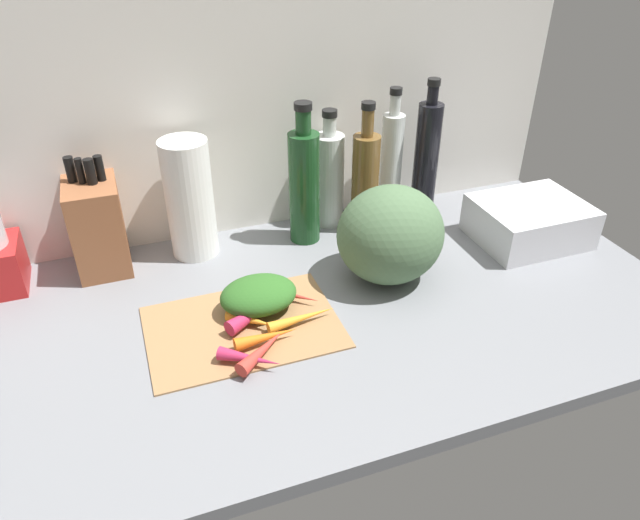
{
  "coord_description": "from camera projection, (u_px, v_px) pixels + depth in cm",
  "views": [
    {
      "loc": [
        -24.12,
        -92.69,
        74.17
      ],
      "look_at": [
        9.83,
        1.06,
        10.16
      ],
      "focal_mm": 33.23,
      "sensor_mm": 36.0,
      "label": 1
    }
  ],
  "objects": [
    {
      "name": "ground_plane",
      "position": [
        277.0,
        319.0,
        1.21
      ],
      "size": [
        170.0,
        80.0,
        3.0
      ],
      "primitive_type": "cube",
      "color": "slate"
    },
    {
      "name": "wall_back",
      "position": [
        223.0,
        111.0,
        1.35
      ],
      "size": [
        170.0,
        3.0,
        60.0
      ],
      "primitive_type": "cube",
      "color": "silver",
      "rests_on": "ground_plane"
    },
    {
      "name": "cutting_board",
      "position": [
        243.0,
        326.0,
        1.16
      ],
      "size": [
        37.28,
        26.16,
        0.8
      ],
      "primitive_type": "cube",
      "color": "#997047",
      "rests_on": "ground_plane"
    },
    {
      "name": "carrot_0",
      "position": [
        259.0,
        310.0,
        1.17
      ],
      "size": [
        15.4,
        10.29,
        3.13
      ],
      "primitive_type": "cone",
      "rotation": [
        0.0,
        1.57,
        0.5
      ],
      "color": "#B2264C",
      "rests_on": "cutting_board"
    },
    {
      "name": "carrot_1",
      "position": [
        267.0,
        337.0,
        1.11
      ],
      "size": [
        12.46,
        3.27,
        2.61
      ],
      "primitive_type": "cone",
      "rotation": [
        0.0,
        1.57,
        0.05
      ],
      "color": "orange",
      "rests_on": "cutting_board"
    },
    {
      "name": "carrot_2",
      "position": [
        250.0,
        359.0,
        1.06
      ],
      "size": [
        11.19,
        8.76,
        2.57
      ],
      "primitive_type": "cone",
      "rotation": [
        0.0,
        1.57,
        -0.6
      ],
      "color": "#B2264C",
      "rests_on": "cutting_board"
    },
    {
      "name": "carrot_3",
      "position": [
        263.0,
        350.0,
        1.08
      ],
      "size": [
        11.76,
        10.1,
        2.81
      ],
      "primitive_type": "cone",
      "rotation": [
        0.0,
        1.57,
        0.67
      ],
      "color": "red",
      "rests_on": "cutting_board"
    },
    {
      "name": "carrot_4",
      "position": [
        251.0,
        320.0,
        1.15
      ],
      "size": [
        9.46,
        8.77,
        2.51
      ],
      "primitive_type": "cone",
      "rotation": [
        0.0,
        1.57,
        -0.72
      ],
      "color": "orange",
      "rests_on": "cutting_board"
    },
    {
      "name": "carrot_5",
      "position": [
        268.0,
        306.0,
        1.19
      ],
      "size": [
        12.85,
        6.01,
        2.27
      ],
      "primitive_type": "cone",
      "rotation": [
        0.0,
        1.57,
        0.31
      ],
      "color": "orange",
      "rests_on": "cutting_board"
    },
    {
      "name": "carrot_6",
      "position": [
        289.0,
        295.0,
        1.23
      ],
      "size": [
        11.64,
        9.92,
        2.12
      ],
      "primitive_type": "cone",
      "rotation": [
        0.0,
        1.57,
        -0.68
      ],
      "color": "red",
      "rests_on": "cutting_board"
    },
    {
      "name": "carrot_7",
      "position": [
        302.0,
        318.0,
        1.16
      ],
      "size": [
        14.46,
        3.96,
        2.27
      ],
      "primitive_type": "cone",
      "rotation": [
        0.0,
        1.57,
        0.12
      ],
      "color": "orange",
      "rests_on": "cutting_board"
    },
    {
      "name": "carrot_greens_pile",
      "position": [
        258.0,
        295.0,
        1.19
      ],
      "size": [
        15.58,
        11.98,
        6.59
      ],
      "primitive_type": "ellipsoid",
      "color": "#2D6023",
      "rests_on": "cutting_board"
    },
    {
      "name": "winter_squash",
      "position": [
        390.0,
        235.0,
        1.26
      ],
      "size": [
        23.21,
        21.38,
        21.49
      ],
      "primitive_type": "ellipsoid",
      "color": "#4C6B47",
      "rests_on": "ground_plane"
    },
    {
      "name": "knife_block",
      "position": [
        98.0,
        224.0,
        1.3
      ],
      "size": [
        11.01,
        16.35,
        26.12
      ],
      "color": "brown",
      "rests_on": "ground_plane"
    },
    {
      "name": "paper_towel_roll",
      "position": [
        190.0,
        199.0,
        1.33
      ],
      "size": [
        10.71,
        10.71,
        27.7
      ],
      "primitive_type": "cylinder",
      "color": "white",
      "rests_on": "ground_plane"
    },
    {
      "name": "bottle_0",
      "position": [
        304.0,
        185.0,
        1.38
      ],
      "size": [
        7.31,
        7.31,
        33.95
      ],
      "color": "#19421E",
      "rests_on": "ground_plane"
    },
    {
      "name": "bottle_1",
      "position": [
        329.0,
        178.0,
        1.46
      ],
      "size": [
        7.42,
        7.42,
        29.57
      ],
      "color": "silver",
      "rests_on": "ground_plane"
    },
    {
      "name": "bottle_2",
      "position": [
        365.0,
        180.0,
        1.43
      ],
      "size": [
        6.66,
        6.66,
        32.27
      ],
      "color": "brown",
      "rests_on": "ground_plane"
    },
    {
      "name": "bottle_3",
      "position": [
        391.0,
        163.0,
        1.48
      ],
      "size": [
        5.45,
        5.45,
        33.5
      ],
      "color": "silver",
      "rests_on": "ground_plane"
    },
    {
      "name": "bottle_4",
      "position": [
        426.0,
        159.0,
        1.48
      ],
      "size": [
        6.12,
        6.12,
        35.51
      ],
      "color": "black",
      "rests_on": "ground_plane"
    },
    {
      "name": "dish_rack",
      "position": [
        529.0,
        221.0,
        1.43
      ],
      "size": [
        25.32,
        20.61,
        9.64
      ],
      "primitive_type": "cube",
      "color": "silver",
      "rests_on": "ground_plane"
    }
  ]
}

